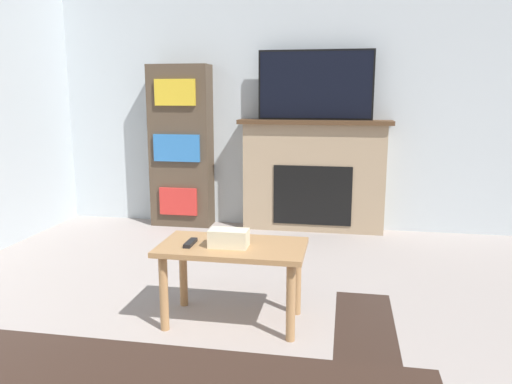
{
  "coord_description": "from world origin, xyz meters",
  "views": [
    {
      "loc": [
        0.7,
        -0.23,
        1.32
      ],
      "look_at": [
        0.14,
        2.87,
        0.7
      ],
      "focal_mm": 35.0,
      "sensor_mm": 36.0,
      "label": 1
    }
  ],
  "objects_px": {
    "fireplace": "(313,175)",
    "coffee_table": "(233,258)",
    "bookshelf": "(181,147)",
    "tv": "(315,85)"
  },
  "relations": [
    {
      "from": "fireplace",
      "to": "coffee_table",
      "type": "xyz_separation_m",
      "value": [
        -0.32,
        -2.12,
        -0.15
      ]
    },
    {
      "from": "fireplace",
      "to": "tv",
      "type": "xyz_separation_m",
      "value": [
        -0.0,
        -0.02,
        0.86
      ]
    },
    {
      "from": "fireplace",
      "to": "coffee_table",
      "type": "height_order",
      "value": "fireplace"
    },
    {
      "from": "bookshelf",
      "to": "tv",
      "type": "bearing_deg",
      "value": 0.12
    },
    {
      "from": "bookshelf",
      "to": "coffee_table",
      "type": "bearing_deg",
      "value": -64.37
    },
    {
      "from": "fireplace",
      "to": "bookshelf",
      "type": "distance_m",
      "value": 1.35
    },
    {
      "from": "coffee_table",
      "to": "bookshelf",
      "type": "height_order",
      "value": "bookshelf"
    },
    {
      "from": "coffee_table",
      "to": "bookshelf",
      "type": "relative_size",
      "value": 0.52
    },
    {
      "from": "fireplace",
      "to": "tv",
      "type": "distance_m",
      "value": 0.86
    },
    {
      "from": "fireplace",
      "to": "bookshelf",
      "type": "height_order",
      "value": "bookshelf"
    }
  ]
}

